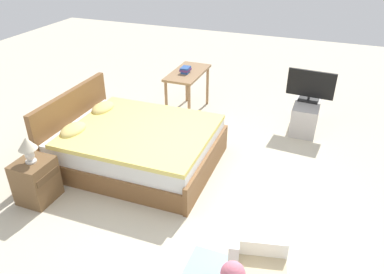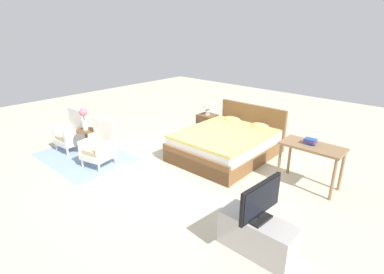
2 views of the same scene
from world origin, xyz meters
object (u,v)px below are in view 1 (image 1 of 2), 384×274
object	(u,v)px
armchair_by_window_right	(252,273)
book_stack	(185,70)
tv_flatscreen	(311,86)
table_lamp	(27,146)
nightstand	(36,181)
bed	(134,145)
vanity_desk	(188,78)
tv_stand	(306,114)

from	to	relation	value
armchair_by_window_right	book_stack	world-z (taller)	armchair_by_window_right
tv_flatscreen	book_stack	world-z (taller)	tv_flatscreen
armchair_by_window_right	table_lamp	size ratio (longest dim) A/B	2.79
nightstand	table_lamp	size ratio (longest dim) A/B	1.68
bed	armchair_by_window_right	world-z (taller)	bed
nightstand	bed	bearing A→B (deg)	-31.78
vanity_desk	book_stack	world-z (taller)	book_stack
tv_flatscreen	armchair_by_window_right	bearing A→B (deg)	178.99
book_stack	nightstand	bearing A→B (deg)	164.99
nightstand	book_stack	xyz separation A→B (m)	(2.94, -0.79, 0.55)
bed	tv_flatscreen	xyz separation A→B (m)	(2.03, -2.15, 0.45)
bed	tv_flatscreen	world-z (taller)	tv_flatscreen
bed	table_lamp	xyz separation A→B (m)	(-1.17, 0.72, 0.47)
nightstand	tv_flatscreen	size ratio (longest dim) A/B	0.73
armchair_by_window_right	book_stack	xyz separation A→B (m)	(3.45, 2.02, 0.45)
tv_stand	table_lamp	bearing A→B (deg)	138.06
tv_stand	book_stack	distance (m)	2.18
table_lamp	book_stack	distance (m)	3.05
tv_flatscreen	book_stack	size ratio (longest dim) A/B	3.71
tv_stand	book_stack	world-z (taller)	book_stack
tv_stand	bed	bearing A→B (deg)	133.37
armchair_by_window_right	tv_stand	world-z (taller)	armchair_by_window_right
table_lamp	tv_flatscreen	bearing A→B (deg)	-41.92
armchair_by_window_right	tv_stand	xyz separation A→B (m)	(3.71, -0.07, -0.14)
vanity_desk	bed	bearing A→B (deg)	177.43
armchair_by_window_right	tv_flatscreen	xyz separation A→B (m)	(3.71, -0.07, 0.36)
bed	nightstand	world-z (taller)	bed
tv_stand	vanity_desk	xyz separation A→B (m)	(-0.19, 2.06, 0.42)
book_stack	bed	bearing A→B (deg)	177.88
tv_stand	vanity_desk	bearing A→B (deg)	95.37
bed	armchair_by_window_right	bearing A→B (deg)	-128.89
bed	tv_stand	xyz separation A→B (m)	(2.03, -2.15, -0.06)
bed	vanity_desk	xyz separation A→B (m)	(1.83, -0.08, 0.36)
table_lamp	vanity_desk	size ratio (longest dim) A/B	0.32
table_lamp	book_stack	world-z (taller)	table_lamp
bed	tv_flatscreen	distance (m)	2.99
nightstand	tv_stand	bearing A→B (deg)	-41.93
vanity_desk	tv_stand	bearing A→B (deg)	-84.63
armchair_by_window_right	vanity_desk	bearing A→B (deg)	29.64
book_stack	table_lamp	bearing A→B (deg)	164.98
bed	nightstand	size ratio (longest dim) A/B	3.95
nightstand	tv_stand	size ratio (longest dim) A/B	0.58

